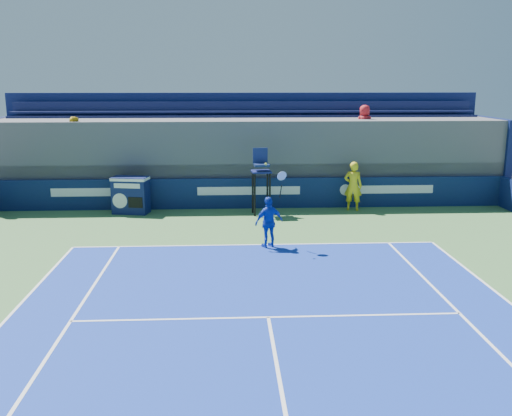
{
  "coord_description": "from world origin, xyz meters",
  "views": [
    {
      "loc": [
        -0.83,
        -4.8,
        4.87
      ],
      "look_at": [
        0.0,
        11.5,
        1.25
      ],
      "focal_mm": 40.0,
      "sensor_mm": 36.0,
      "label": 1
    }
  ],
  "objects_px": {
    "ball_person": "(353,186)",
    "tennis_player": "(269,222)",
    "match_clock": "(131,194)",
    "umpire_chair": "(261,174)"
  },
  "relations": [
    {
      "from": "match_clock",
      "to": "umpire_chair",
      "type": "height_order",
      "value": "umpire_chair"
    },
    {
      "from": "match_clock",
      "to": "tennis_player",
      "type": "bearing_deg",
      "value": -44.64
    },
    {
      "from": "ball_person",
      "to": "match_clock",
      "type": "bearing_deg",
      "value": 16.11
    },
    {
      "from": "match_clock",
      "to": "umpire_chair",
      "type": "relative_size",
      "value": 0.58
    },
    {
      "from": "match_clock",
      "to": "ball_person",
      "type": "bearing_deg",
      "value": 0.48
    },
    {
      "from": "umpire_chair",
      "to": "match_clock",
      "type": "bearing_deg",
      "value": 175.14
    },
    {
      "from": "ball_person",
      "to": "umpire_chair",
      "type": "relative_size",
      "value": 0.76
    },
    {
      "from": "tennis_player",
      "to": "match_clock",
      "type": "bearing_deg",
      "value": 135.36
    },
    {
      "from": "ball_person",
      "to": "tennis_player",
      "type": "relative_size",
      "value": 0.74
    },
    {
      "from": "ball_person",
      "to": "tennis_player",
      "type": "xyz_separation_m",
      "value": [
        -3.59,
        -4.88,
        -0.17
      ]
    }
  ]
}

